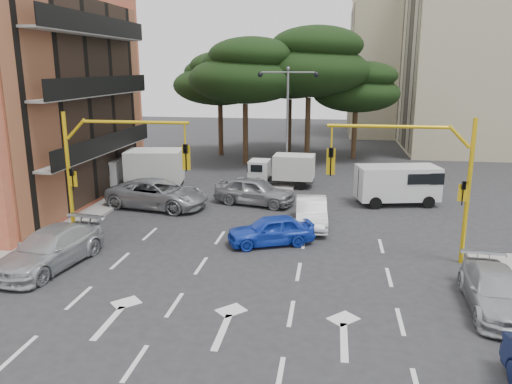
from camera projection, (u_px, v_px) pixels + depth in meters
ground at (249, 269)px, 20.11m from camera, size 120.00×120.00×0.00m
median_strip at (286, 180)px, 35.43m from camera, size 1.40×6.00×0.15m
apartment_beige_far at (420, 63)px, 58.32m from camera, size 16.20×12.15×16.70m
pine_left_near at (246, 71)px, 39.88m from camera, size 9.15×9.15×10.23m
pine_center at (310, 62)px, 40.89m from camera, size 9.98×9.98×11.16m
pine_left_far at (220, 78)px, 44.33m from camera, size 8.32×8.32×9.30m
pine_right at (357, 87)px, 42.72m from camera, size 7.49×7.49×8.37m
pine_back at (291, 70)px, 46.15m from camera, size 9.15×9.15×10.23m
signal_mast_right at (423, 170)px, 20.07m from camera, size 5.79×0.37×6.00m
signal_mast_left at (105, 160)px, 22.08m from camera, size 5.79×0.37×6.00m
street_lamp_center at (288, 104)px, 34.12m from camera, size 4.16×0.36×7.77m
car_white_hatch at (311, 212)px, 25.36m from camera, size 1.82×4.47×1.44m
car_blue_compact at (271, 230)px, 22.75m from camera, size 4.27×2.97×1.35m
car_silver_wagon at (50, 249)px, 20.17m from camera, size 2.94×5.55×1.53m
car_silver_cross_a at (158, 194)px, 28.67m from camera, size 6.25×3.70×1.63m
car_silver_cross_b at (255, 191)px, 29.36m from camera, size 5.09×3.01×1.63m
car_silver_parked at (496, 291)px, 16.59m from camera, size 2.12×4.66×1.32m
van_white at (397, 185)px, 29.34m from camera, size 5.00×3.06×2.33m
box_truck_a at (139, 172)px, 31.76m from camera, size 6.03×3.26×2.82m
box_truck_b at (282, 170)px, 33.73m from camera, size 4.54×2.07×2.19m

